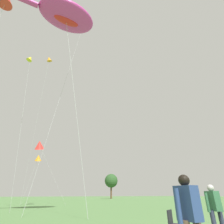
% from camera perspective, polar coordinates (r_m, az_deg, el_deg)
% --- Properties ---
extents(big_show_kite, '(10.94, 3.23, 16.71)m').
position_cam_1_polar(big_show_kite, '(18.78, -15.21, 27.75)').
color(big_show_kite, '#CC3899').
rests_on(big_show_kite, ground).
extents(person_redhead_woman, '(0.57, 0.46, 1.64)m').
position_cam_1_polar(person_redhead_woman, '(7.48, 30.07, -24.88)').
color(person_redhead_woman, '#282D42').
rests_on(person_redhead_woman, ground).
extents(person_photographer, '(0.61, 0.44, 1.70)m').
position_cam_1_polar(person_photographer, '(4.22, 23.55, -27.75)').
color(person_photographer, '#473828').
rests_on(person_photographer, ground).
extents(person_grey_haired_man, '(0.51, 0.42, 1.48)m').
position_cam_1_polar(person_grey_haired_man, '(5.49, 23.98, -28.01)').
color(person_grey_haired_man, '#473828').
rests_on(person_grey_haired_man, ground).
extents(folding_chair, '(0.65, 0.65, 0.86)m').
position_cam_1_polar(folding_chair, '(7.02, 19.45, -30.39)').
color(folding_chair, '#4C4C51').
rests_on(folding_chair, ground).
extents(small_kite_stunt_black, '(3.94, 2.63, 24.17)m').
position_cam_1_polar(small_kite_stunt_black, '(25.08, -10.06, 23.50)').
color(small_kite_stunt_black, yellow).
rests_on(small_kite_stunt_black, ground).
extents(small_kite_tiny_distant, '(1.30, 2.14, 14.81)m').
position_cam_1_polar(small_kite_tiny_distant, '(17.26, -30.88, 28.47)').
color(small_kite_tiny_distant, red).
rests_on(small_kite_tiny_distant, ground).
extents(small_kite_delta_white, '(5.30, 2.00, 8.41)m').
position_cam_1_polar(small_kite_delta_white, '(27.28, -22.24, -9.77)').
color(small_kite_delta_white, red).
rests_on(small_kite_delta_white, ground).
extents(small_kite_streamer_purple, '(1.63, 0.62, 15.77)m').
position_cam_1_polar(small_kite_streamer_purple, '(23.06, -24.84, 15.03)').
color(small_kite_streamer_purple, yellow).
rests_on(small_kite_streamer_purple, ground).
extents(small_kite_diamond_red, '(1.31, 3.67, 22.77)m').
position_cam_1_polar(small_kite_diamond_red, '(33.24, -19.59, 15.55)').
color(small_kite_diamond_red, orange).
rests_on(small_kite_diamond_red, ground).
extents(small_kite_triangle_green, '(1.89, 1.46, 7.12)m').
position_cam_1_polar(small_kite_triangle_green, '(30.92, -22.57, -13.44)').
color(small_kite_triangle_green, orange).
rests_on(small_kite_triangle_green, ground).
extents(tree_oak_right, '(4.71, 4.71, 8.29)m').
position_cam_1_polar(tree_oak_right, '(69.60, -0.27, -21.23)').
color(tree_oak_right, '#513823').
rests_on(tree_oak_right, ground).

